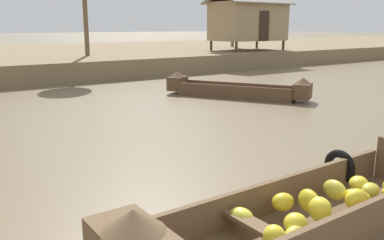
# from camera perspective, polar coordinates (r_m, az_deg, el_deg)

# --- Properties ---
(ground_plane) EXTENTS (300.00, 300.00, 0.00)m
(ground_plane) POSITION_cam_1_polar(r_m,az_deg,el_deg) (9.82, -19.83, -2.34)
(ground_plane) COLOR #726047
(banana_boat) EXTENTS (5.36, 1.87, 0.97)m
(banana_boat) POSITION_cam_1_polar(r_m,az_deg,el_deg) (5.23, 16.74, -11.62)
(banana_boat) COLOR brown
(banana_boat) RESTS_ON ground
(fishing_skiff_distant) EXTENTS (3.27, 4.79, 0.82)m
(fishing_skiff_distant) POSITION_cam_1_polar(r_m,az_deg,el_deg) (14.52, 6.08, 4.22)
(fishing_skiff_distant) COLOR brown
(fishing_skiff_distant) RESTS_ON ground
(stilt_house_right) EXTENTS (5.10, 3.35, 3.62)m
(stilt_house_right) POSITION_cam_1_polar(r_m,az_deg,el_deg) (27.07, 7.80, 13.53)
(stilt_house_right) COLOR #4C3826
(stilt_house_right) RESTS_ON riverbank_strip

